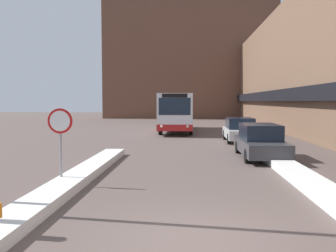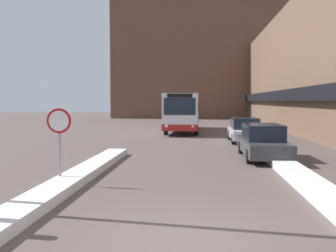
{
  "view_description": "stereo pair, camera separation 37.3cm",
  "coord_description": "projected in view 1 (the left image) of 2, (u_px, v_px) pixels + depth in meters",
  "views": [
    {
      "loc": [
        -0.03,
        -6.84,
        2.57
      ],
      "look_at": [
        -0.8,
        6.65,
        1.68
      ],
      "focal_mm": 40.0,
      "sensor_mm": 36.0,
      "label": 1
    },
    {
      "loc": [
        0.34,
        -6.81,
        2.57
      ],
      "look_at": [
        -0.8,
        6.65,
        1.68
      ],
      "focal_mm": 40.0,
      "sensor_mm": 36.0,
      "label": 2
    }
  ],
  "objects": [
    {
      "name": "building_backdrop_far",
      "position": [
        189.0,
        56.0,
        58.64
      ],
      "size": [
        26.0,
        8.0,
        19.42
      ],
      "color": "brown",
      "rests_on": "ground_plane"
    },
    {
      "name": "parked_car_front",
      "position": [
        260.0,
        141.0,
        17.01
      ],
      "size": [
        1.82,
        4.88,
        1.54
      ],
      "color": "#38383D",
      "rests_on": "ground_plane"
    },
    {
      "name": "city_bus",
      "position": [
        177.0,
        111.0,
        31.96
      ],
      "size": [
        2.61,
        11.03,
        3.16
      ],
      "color": "silver",
      "rests_on": "ground_plane"
    },
    {
      "name": "stop_sign",
      "position": [
        60.0,
        130.0,
        11.3
      ],
      "size": [
        0.76,
        0.08,
        2.36
      ],
      "color": "gray",
      "rests_on": "ground_plane"
    },
    {
      "name": "parked_car_middle",
      "position": [
        240.0,
        130.0,
        23.78
      ],
      "size": [
        1.85,
        4.43,
        1.52
      ],
      "color": "silver",
      "rests_on": "ground_plane"
    },
    {
      "name": "building_row_right",
      "position": [
        314.0,
        67.0,
        29.98
      ],
      "size": [
        5.5,
        60.0,
        10.66
      ],
      "color": "brown",
      "rests_on": "ground_plane"
    },
    {
      "name": "snow_bank_left",
      "position": [
        73.0,
        181.0,
        11.48
      ],
      "size": [
        0.9,
        13.27,
        0.28
      ],
      "color": "silver",
      "rests_on": "ground_plane"
    },
    {
      "name": "ground_plane",
      "position": [
        190.0,
        239.0,
        6.98
      ],
      "size": [
        160.0,
        160.0,
        0.0
      ],
      "primitive_type": "plane",
      "color": "brown"
    },
    {
      "name": "snow_bank_right",
      "position": [
        302.0,
        177.0,
        11.97
      ],
      "size": [
        0.9,
        9.56,
        0.29
      ],
      "color": "silver",
      "rests_on": "ground_plane"
    }
  ]
}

